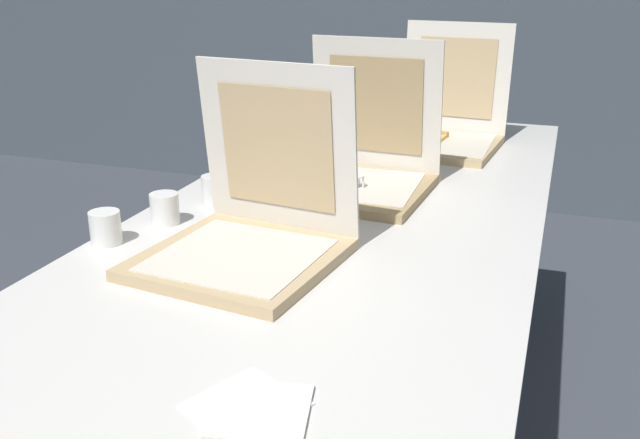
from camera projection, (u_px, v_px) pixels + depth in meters
name	position (u px, v px, depth m)	size (l,w,h in m)	color
table	(337.00, 238.00, 1.58)	(0.88, 2.29, 0.75)	silver
pizza_box_front	(249.00, 232.00, 1.34)	(0.38, 0.38, 0.36)	tan
pizza_box_middle	(360.00, 169.00, 1.74)	(0.36, 0.36, 0.36)	tan
pizza_box_back	(442.00, 129.00, 2.16)	(0.37, 0.40, 0.36)	tan
cup_white_near_left	(105.00, 228.00, 1.41)	(0.06, 0.06, 0.07)	white
cup_white_far	(300.00, 153.00, 1.96)	(0.06, 0.06, 0.07)	white
cup_white_near_center	(165.00, 209.00, 1.52)	(0.06, 0.06, 0.07)	white
cup_white_mid	(215.00, 190.00, 1.65)	(0.06, 0.06, 0.07)	white
napkin_pile	(254.00, 407.00, 0.89)	(0.18, 0.17, 0.01)	white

